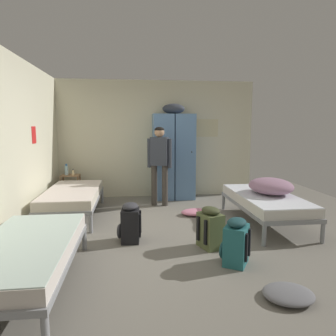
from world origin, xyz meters
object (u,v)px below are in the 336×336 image
backpack_olive (211,228)px  locker_bank (173,155)px  clothes_pile_grey (288,294)px  bed_right (265,201)px  shelf_unit (71,185)px  water_bottle (66,170)px  person_traveler (159,159)px  backpack_black (130,223)px  bed_left_rear (73,195)px  bed_left_front (25,252)px  backpack_teal (235,242)px  lotion_bottle (73,172)px  clothes_pile_pink (196,212)px  bedding_heap (271,186)px

backpack_olive → locker_bank: bearing=92.3°
clothes_pile_grey → bed_right: bearing=71.3°
shelf_unit → water_bottle: size_ratio=2.49×
person_traveler → backpack_black: size_ratio=2.87×
locker_bank → shelf_unit: (-2.21, -0.01, -0.62)m
locker_bank → bed_left_rear: 2.35m
locker_bank → person_traveler: bearing=-121.7°
bed_left_front → backpack_teal: 2.25m
bed_left_rear → bed_left_front: 2.48m
lotion_bottle → backpack_olive: size_ratio=0.23×
clothes_pile_pink → bed_left_front: bearing=-133.8°
bed_left_front → water_bottle: 3.68m
bed_left_front → backpack_black: size_ratio=3.45×
backpack_teal → clothes_pile_grey: (0.25, -0.77, -0.21)m
clothes_pile_grey → shelf_unit: bearing=123.5°
bedding_heap → lotion_bottle: (-3.49, 1.87, 0.01)m
locker_bank → person_traveler: (-0.36, -0.58, -0.02)m
bedding_heap → bed_left_rear: bearing=167.1°
person_traveler → water_bottle: (-1.93, 0.59, -0.28)m
bed_right → shelf_unit: bearing=150.6°
backpack_black → bed_left_rear: bearing=127.1°
bed_right → bed_left_rear: bearing=166.1°
clothes_pile_pink → bedding_heap: bearing=-26.8°
bed_left_rear → clothes_pile_grey: bed_left_rear is taller
locker_bank → bed_right: (1.25, -1.96, -0.59)m
bed_left_rear → water_bottle: size_ratio=8.31×
person_traveler → clothes_pile_pink: 1.33m
backpack_olive → backpack_teal: bearing=-73.6°
bed_left_rear → water_bottle: water_bottle is taller
water_bottle → clothes_pile_grey: water_bottle is taller
bed_left_front → water_bottle: bearing=95.2°
bed_left_rear → person_traveler: 1.79m
person_traveler → backpack_teal: size_ratio=2.87×
bedding_heap → person_traveler: size_ratio=0.51×
shelf_unit → bed_left_rear: 1.18m
bed_left_front → backpack_teal: backpack_teal is taller
lotion_bottle → clothes_pile_pink: size_ratio=0.23×
bed_left_rear → backpack_teal: 3.12m
backpack_black → lotion_bottle: bearing=115.9°
bedding_heap → backpack_olive: size_ratio=1.48×
shelf_unit → backpack_olive: shelf_unit is taller
locker_bank → bedding_heap: bearing=-54.8°
bed_left_front → bed_left_rear: bearing=90.0°
bed_left_front → backpack_olive: 2.23m
water_bottle → lotion_bottle: water_bottle is taller
locker_bank → backpack_teal: locker_bank is taller
locker_bank → water_bottle: 2.31m
lotion_bottle → clothes_pile_pink: lotion_bottle is taller
backpack_black → bed_right: bearing=13.6°
locker_bank → shelf_unit: size_ratio=3.63×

